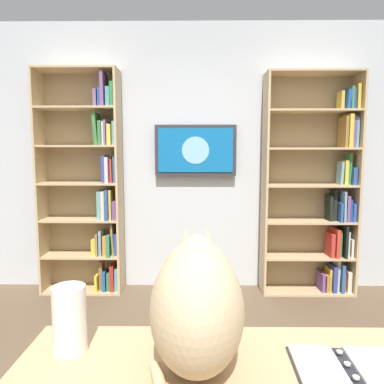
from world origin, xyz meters
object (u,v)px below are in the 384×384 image
(bookshelf_left, at_px, (320,192))
(wall_mounted_tv, at_px, (196,150))
(open_binder, at_px, (347,367))
(cat, at_px, (197,298))
(paper_towel_roll, at_px, (70,319))
(bookshelf_right, at_px, (91,187))

(bookshelf_left, bearing_deg, wall_mounted_tv, -3.79)
(wall_mounted_tv, xyz_separation_m, open_binder, (-0.47, 2.56, -0.68))
(cat, distance_m, paper_towel_roll, 0.44)
(bookshelf_right, distance_m, cat, 2.64)
(bookshelf_right, relative_size, cat, 3.82)
(open_binder, xyz_separation_m, paper_towel_roll, (0.89, -0.09, 0.10))
(bookshelf_right, relative_size, open_binder, 6.52)
(bookshelf_right, bearing_deg, bookshelf_left, -179.95)
(bookshelf_left, relative_size, open_binder, 6.42)
(bookshelf_left, bearing_deg, paper_towel_roll, 55.26)
(bookshelf_left, distance_m, cat, 2.72)
(wall_mounted_tv, height_order, cat, wall_mounted_tv)
(open_binder, bearing_deg, bookshelf_right, -58.44)
(bookshelf_left, relative_size, cat, 3.76)
(wall_mounted_tv, bearing_deg, cat, 90.18)
(wall_mounted_tv, height_order, open_binder, wall_mounted_tv)
(bookshelf_right, distance_m, open_binder, 2.92)
(bookshelf_left, xyz_separation_m, wall_mounted_tv, (1.24, -0.08, 0.42))
(bookshelf_left, height_order, wall_mounted_tv, bookshelf_left)
(bookshelf_right, xyz_separation_m, open_binder, (-1.52, 2.47, -0.31))
(bookshelf_right, relative_size, wall_mounted_tv, 2.71)
(bookshelf_left, distance_m, paper_towel_roll, 2.90)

